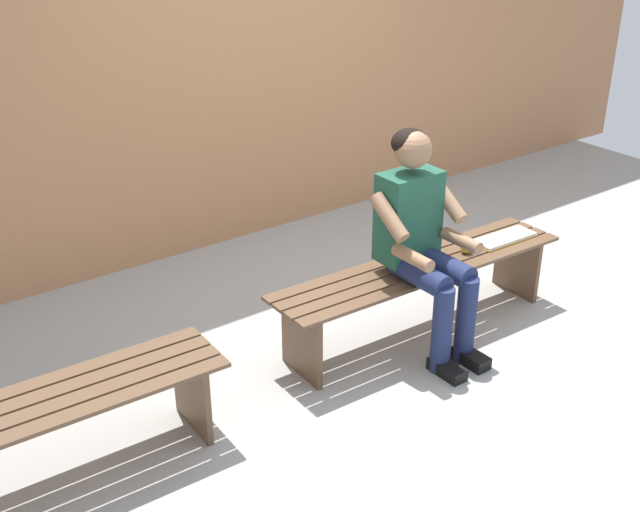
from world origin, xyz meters
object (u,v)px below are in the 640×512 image
at_px(person_seated, 423,236).
at_px(book_open, 504,238).
at_px(bench_near, 420,279).
at_px(bench_far, 0,435).
at_px(apple, 467,248).

bearing_deg(person_seated, book_open, -176.38).
distance_m(bench_near, book_open, 0.65).
xyz_separation_m(person_seated, book_open, (-0.74, -0.05, -0.23)).
relative_size(bench_near, bench_far, 0.95).
height_order(bench_near, person_seated, person_seated).
height_order(bench_near, bench_far, same).
relative_size(bench_near, person_seated, 1.53).
distance_m(person_seated, book_open, 0.77).
distance_m(bench_near, bench_far, 2.36).
bearing_deg(bench_near, apple, 171.68).
height_order(bench_near, book_open, book_open).
height_order(bench_far, apple, apple).
relative_size(bench_far, person_seated, 1.60).
xyz_separation_m(bench_near, person_seated, (0.10, 0.10, 0.34)).
height_order(person_seated, apple, person_seated).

